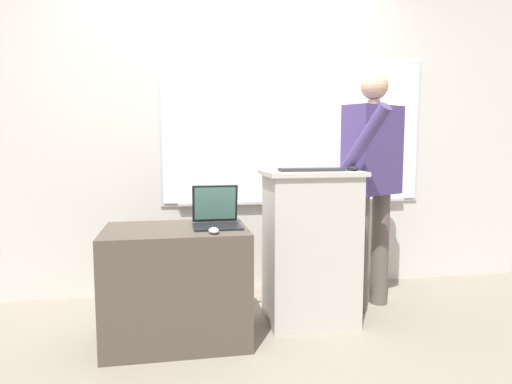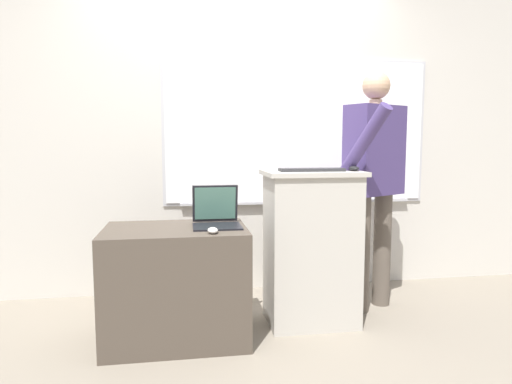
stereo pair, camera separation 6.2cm
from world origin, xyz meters
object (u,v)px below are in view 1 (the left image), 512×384
object	(u,v)px
laptop	(216,213)
computer_mouse_by_laptop	(214,231)
side_desk	(176,284)
computer_mouse_by_keyboard	(353,168)
lectern_podium	(311,247)
wireless_keyboard	(311,170)
person_presenter	(372,173)

from	to	relation	value
laptop	computer_mouse_by_laptop	size ratio (longest dim) A/B	2.97
side_desk	computer_mouse_by_laptop	size ratio (longest dim) A/B	8.66
side_desk	computer_mouse_by_keyboard	world-z (taller)	computer_mouse_by_keyboard
laptop	lectern_podium	bearing A→B (deg)	5.55
lectern_podium	computer_mouse_by_keyboard	bearing A→B (deg)	-15.17
wireless_keyboard	computer_mouse_by_keyboard	bearing A→B (deg)	-3.04
lectern_podium	person_presenter	bearing A→B (deg)	19.97
person_presenter	wireless_keyboard	size ratio (longest dim) A/B	4.07
computer_mouse_by_laptop	computer_mouse_by_keyboard	xyz separation A→B (m)	(0.94, 0.25, 0.33)
laptop	side_desk	bearing A→B (deg)	-167.22
person_presenter	laptop	world-z (taller)	person_presenter
side_desk	computer_mouse_by_laptop	bearing A→B (deg)	-43.25
computer_mouse_by_keyboard	lectern_podium	bearing A→B (deg)	164.83
side_desk	computer_mouse_by_keyboard	distance (m)	1.35
lectern_podium	laptop	xyz separation A→B (m)	(-0.64, -0.06, 0.26)
lectern_podium	wireless_keyboard	xyz separation A→B (m)	(-0.02, -0.06, 0.53)
wireless_keyboard	laptop	bearing A→B (deg)	-179.39
lectern_podium	wireless_keyboard	world-z (taller)	wireless_keyboard
laptop	computer_mouse_by_keyboard	bearing A→B (deg)	-0.52
wireless_keyboard	side_desk	bearing A→B (deg)	-175.81
wireless_keyboard	computer_mouse_by_keyboard	distance (m)	0.28
lectern_podium	side_desk	size ratio (longest dim) A/B	1.20
lectern_podium	wireless_keyboard	bearing A→B (deg)	-109.16
side_desk	computer_mouse_by_laptop	world-z (taller)	computer_mouse_by_laptop
person_presenter	laptop	distance (m)	1.21
laptop	computer_mouse_by_laptop	world-z (taller)	laptop
person_presenter	computer_mouse_by_laptop	distance (m)	1.33
laptop	computer_mouse_by_keyboard	xyz separation A→B (m)	(0.90, -0.01, 0.28)
lectern_podium	wireless_keyboard	size ratio (longest dim) A/B	2.45
wireless_keyboard	computer_mouse_by_laptop	bearing A→B (deg)	-158.01
lectern_podium	laptop	bearing A→B (deg)	-174.45
side_desk	wireless_keyboard	bearing A→B (deg)	4.19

